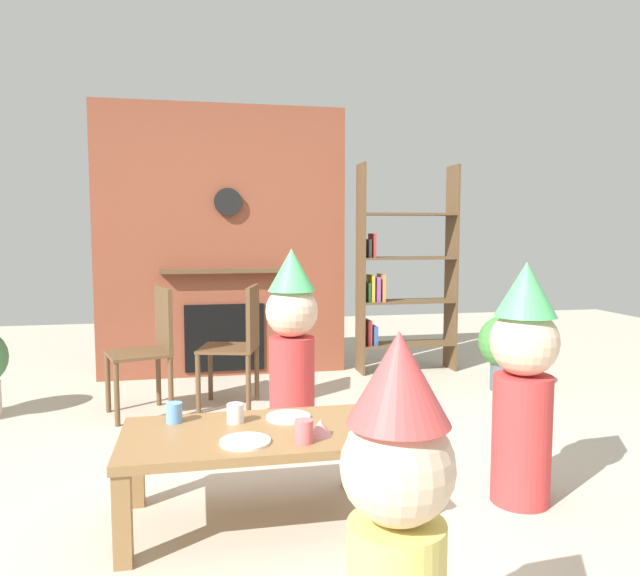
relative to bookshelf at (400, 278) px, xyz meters
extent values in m
plane|color=#BCB29E|center=(-1.31, -2.40, -0.87)|extent=(12.00, 12.00, 0.00)
cube|color=brown|center=(-1.60, 0.20, 0.33)|extent=(2.20, 0.18, 2.40)
cube|color=black|center=(-1.60, 0.10, -0.52)|extent=(0.70, 0.02, 0.60)
cube|color=brown|center=(-1.60, 0.06, 0.08)|extent=(1.10, 0.10, 0.04)
cylinder|color=black|center=(-1.56, 0.08, 0.68)|extent=(0.24, 0.04, 0.24)
cube|color=brown|center=(-0.38, 0.00, 0.08)|extent=(0.02, 0.28, 1.90)
cube|color=brown|center=(0.50, 0.00, 0.08)|extent=(0.02, 0.28, 1.90)
cube|color=brown|center=(0.06, 0.00, -0.62)|extent=(0.86, 0.28, 0.02)
cube|color=brown|center=(0.06, 0.00, -0.22)|extent=(0.86, 0.28, 0.02)
cube|color=brown|center=(0.06, 0.00, 0.18)|extent=(0.86, 0.28, 0.02)
cube|color=brown|center=(0.06, 0.00, 0.58)|extent=(0.86, 0.28, 0.02)
cube|color=#B23333|center=(-0.31, 0.00, -0.49)|extent=(0.04, 0.20, 0.23)
cube|color=#3359A5|center=(-0.25, 0.00, -0.52)|extent=(0.04, 0.20, 0.17)
cube|color=#3F8C4C|center=(-0.32, 0.00, -0.12)|extent=(0.02, 0.20, 0.17)
cube|color=gold|center=(-0.28, 0.00, -0.09)|extent=(0.03, 0.20, 0.24)
cube|color=#8C4C99|center=(-0.23, 0.00, -0.10)|extent=(0.03, 0.20, 0.22)
cube|color=#D87F3F|center=(-0.18, 0.00, -0.08)|extent=(0.03, 0.20, 0.25)
cube|color=#4C4C51|center=(-0.31, 0.00, 0.27)|extent=(0.03, 0.20, 0.16)
cube|color=#B23333|center=(-0.27, 0.00, 0.30)|extent=(0.02, 0.20, 0.22)
cube|color=olive|center=(-1.61, -2.67, -0.47)|extent=(1.13, 0.62, 0.04)
cube|color=olive|center=(-2.12, -2.93, -0.68)|extent=(0.07, 0.07, 0.38)
cube|color=olive|center=(-1.09, -2.93, -0.68)|extent=(0.07, 0.07, 0.38)
cube|color=olive|center=(-2.12, -2.40, -0.68)|extent=(0.07, 0.07, 0.38)
cube|color=olive|center=(-1.09, -2.40, -0.68)|extent=(0.07, 0.07, 0.38)
cylinder|color=#E5666B|center=(-1.40, -2.86, -0.40)|extent=(0.08, 0.08, 0.10)
cylinder|color=#669EE0|center=(-1.94, -2.48, -0.41)|extent=(0.07, 0.07, 0.09)
cylinder|color=silver|center=(-1.67, -2.54, -0.41)|extent=(0.08, 0.08, 0.09)
cylinder|color=white|center=(-1.64, -2.81, -0.45)|extent=(0.21, 0.21, 0.01)
cylinder|color=white|center=(-1.42, -2.52, -0.45)|extent=(0.21, 0.21, 0.01)
cone|color=pink|center=(-1.32, -2.79, -0.42)|extent=(0.10, 0.10, 0.07)
cube|color=silver|center=(-1.14, -2.74, -0.45)|extent=(0.11, 0.13, 0.01)
sphere|color=beige|center=(-1.34, -3.87, -0.16)|extent=(0.29, 0.29, 0.29)
cone|color=#EA4C4C|center=(-1.34, -3.87, 0.07)|extent=(0.26, 0.26, 0.23)
cylinder|color=#D13838|center=(-0.33, -2.72, -0.56)|extent=(0.28, 0.28, 0.62)
sphere|color=beige|center=(-0.33, -2.72, -0.09)|extent=(0.32, 0.32, 0.32)
cone|color=#4CB766|center=(-0.33, -2.72, 0.16)|extent=(0.29, 0.29, 0.25)
cylinder|color=#D13838|center=(-1.26, -1.59, -0.55)|extent=(0.28, 0.28, 0.64)
sphere|color=beige|center=(-1.26, -1.59, -0.07)|extent=(0.33, 0.33, 0.33)
cone|color=#4CB766|center=(-1.26, -1.59, 0.19)|extent=(0.30, 0.30, 0.26)
cube|color=brown|center=(-2.25, -0.94, -0.43)|extent=(0.50, 0.50, 0.02)
cube|color=brown|center=(-2.07, -0.88, -0.19)|extent=(0.14, 0.39, 0.45)
cylinder|color=brown|center=(-2.47, -0.82, -0.65)|extent=(0.04, 0.04, 0.43)
cylinder|color=brown|center=(-2.37, -1.16, -0.65)|extent=(0.04, 0.04, 0.43)
cylinder|color=brown|center=(-2.13, -0.71, -0.65)|extent=(0.04, 0.04, 0.43)
cylinder|color=brown|center=(-2.02, -1.06, -0.65)|extent=(0.04, 0.04, 0.43)
cube|color=brown|center=(-1.62, -0.86, -0.43)|extent=(0.49, 0.49, 0.02)
cube|color=brown|center=(-1.44, -0.91, -0.19)|extent=(0.13, 0.39, 0.45)
cylinder|color=brown|center=(-1.74, -0.64, -0.65)|extent=(0.04, 0.04, 0.43)
cylinder|color=brown|center=(-1.84, -0.99, -0.65)|extent=(0.04, 0.04, 0.43)
cylinder|color=brown|center=(-1.40, -0.73, -0.65)|extent=(0.04, 0.04, 0.43)
cylinder|color=brown|center=(-1.49, -1.08, -0.65)|extent=(0.04, 0.04, 0.43)
cylinder|color=#4C5660|center=(0.61, -0.83, -0.76)|extent=(0.21, 0.21, 0.22)
sphere|color=#40873C|center=(0.61, -0.83, -0.47)|extent=(0.42, 0.42, 0.42)
camera|label=1|loc=(-1.82, -5.26, 0.42)|focal=33.80mm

